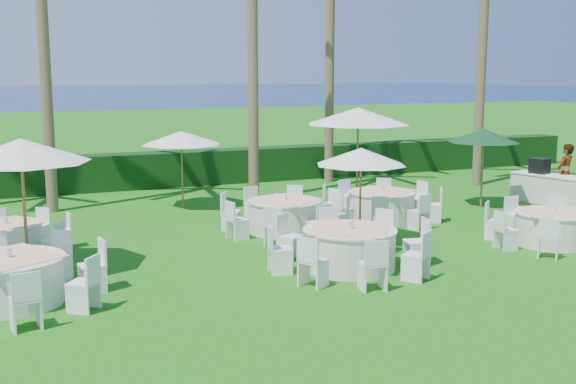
% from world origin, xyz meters
% --- Properties ---
extents(ground, '(120.00, 120.00, 0.00)m').
position_xyz_m(ground, '(0.00, 0.00, 0.00)').
color(ground, '#1A580F').
rests_on(ground, ground).
extents(hedge, '(34.00, 1.00, 1.20)m').
position_xyz_m(hedge, '(0.00, 12.00, 0.60)').
color(hedge, black).
rests_on(hedge, ground).
extents(ocean, '(260.00, 260.00, 0.00)m').
position_xyz_m(ocean, '(0.00, 102.00, 0.00)').
color(ocean, '#061045').
rests_on(ocean, ground).
extents(banquet_table_a, '(3.33, 3.33, 1.00)m').
position_xyz_m(banquet_table_a, '(-5.51, 0.46, 0.44)').
color(banquet_table_a, silver).
rests_on(banquet_table_a, ground).
extents(banquet_table_b, '(3.38, 3.38, 1.01)m').
position_xyz_m(banquet_table_b, '(0.98, 0.15, 0.45)').
color(banquet_table_b, silver).
rests_on(banquet_table_b, ground).
extents(banquet_table_c, '(3.07, 3.07, 0.93)m').
position_xyz_m(banquet_table_c, '(6.33, 0.18, 0.41)').
color(banquet_table_c, silver).
rests_on(banquet_table_c, ground).
extents(banquet_table_d, '(2.79, 2.79, 0.86)m').
position_xyz_m(banquet_table_d, '(-5.46, 4.10, 0.37)').
color(banquet_table_d, silver).
rests_on(banquet_table_d, ground).
extents(banquet_table_e, '(3.24, 3.24, 0.98)m').
position_xyz_m(banquet_table_e, '(1.07, 3.82, 0.43)').
color(banquet_table_e, silver).
rests_on(banquet_table_e, ground).
extents(banquet_table_f, '(3.18, 3.18, 0.96)m').
position_xyz_m(banquet_table_f, '(4.02, 4.10, 0.42)').
color(banquet_table_f, silver).
rests_on(banquet_table_f, ground).
extents(umbrella_a, '(2.67, 2.67, 2.72)m').
position_xyz_m(umbrella_a, '(-5.12, 2.27, 2.48)').
color(umbrella_a, brown).
rests_on(umbrella_a, ground).
extents(umbrella_b, '(2.13, 2.13, 2.26)m').
position_xyz_m(umbrella_b, '(2.19, 1.95, 2.06)').
color(umbrella_b, brown).
rests_on(umbrella_b, ground).
extents(umbrella_c, '(2.34, 2.34, 2.27)m').
position_xyz_m(umbrella_c, '(-0.50, 7.87, 2.07)').
color(umbrella_c, brown).
rests_on(umbrella_c, ground).
extents(umbrella_d, '(3.13, 3.13, 2.91)m').
position_xyz_m(umbrella_d, '(4.55, 6.51, 2.66)').
color(umbrella_d, brown).
rests_on(umbrella_d, ground).
extents(umbrella_green, '(2.07, 2.07, 2.33)m').
position_xyz_m(umbrella_green, '(7.69, 4.59, 2.12)').
color(umbrella_green, brown).
rests_on(umbrella_green, ground).
extents(buffet_table, '(1.83, 3.84, 1.34)m').
position_xyz_m(buffet_table, '(10.20, 3.64, 0.47)').
color(buffet_table, silver).
rests_on(buffet_table, ground).
extents(staff_person, '(0.77, 0.63, 1.81)m').
position_xyz_m(staff_person, '(10.49, 4.21, 0.90)').
color(staff_person, gray).
rests_on(staff_person, ground).
extents(palm_b, '(4.17, 4.40, 10.36)m').
position_xyz_m(palm_b, '(-4.09, 8.80, 5.65)').
color(palm_b, brown).
rests_on(palm_b, ground).
extents(palm_d, '(4.39, 4.20, 9.63)m').
position_xyz_m(palm_d, '(5.70, 10.81, 5.28)').
color(palm_d, brown).
rests_on(palm_d, ground).
extents(palm_e, '(4.36, 4.27, 9.14)m').
position_xyz_m(palm_e, '(10.15, 8.04, 5.03)').
color(palm_e, brown).
rests_on(palm_e, ground).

